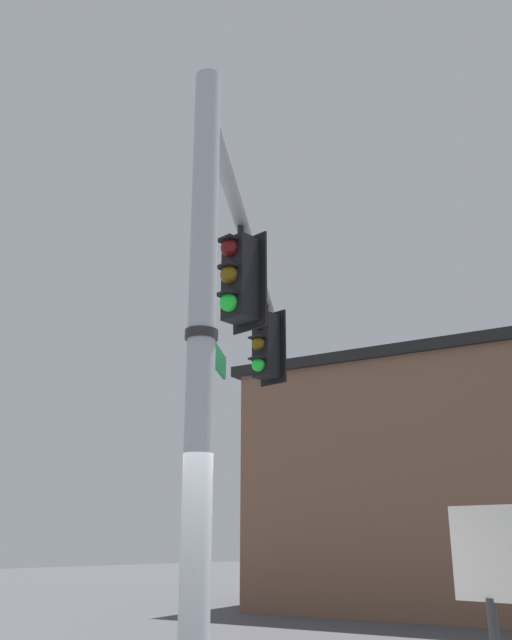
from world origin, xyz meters
TOP-DOWN VIEW (x-y plane):
  - signal_pole at (0.00, 0.00)m, footprint 0.24×0.24m
  - mast_arm at (1.90, -2.59)m, footprint 3.96×5.29m
  - traffic_light_nearest_pole at (1.31, -1.76)m, footprint 0.54×0.49m
  - traffic_light_mid_inner at (3.07, -4.16)m, footprint 0.54×0.49m
  - street_name_sign at (0.21, -0.28)m, footprint 0.85×1.09m
  - historical_marker at (-1.36, -2.01)m, footprint 0.60×0.08m

SIDE VIEW (x-z plane):
  - historical_marker at x=-1.36m, z-range 0.34..2.47m
  - signal_pole at x=0.00m, z-range 0.00..6.06m
  - street_name_sign at x=0.21m, z-range 3.37..3.59m
  - traffic_light_nearest_pole at x=1.31m, z-range 4.20..5.51m
  - traffic_light_mid_inner at x=3.07m, z-range 4.20..5.51m
  - mast_arm at x=1.90m, z-range 5.55..5.73m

